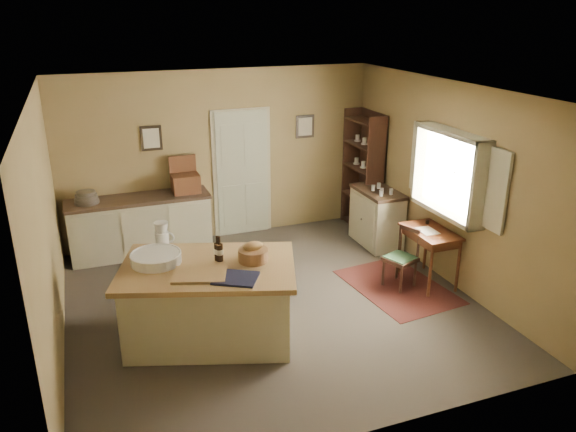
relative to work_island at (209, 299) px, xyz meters
name	(u,v)px	position (x,y,z in m)	size (l,w,h in m)	color
ground	(272,303)	(0.91, 0.47, -0.48)	(5.00, 5.00, 0.00)	#4A4239
wall_back	(220,156)	(0.91, 2.97, 0.87)	(5.00, 0.10, 2.70)	#8E784F
wall_front	(370,300)	(0.91, -2.03, 0.87)	(5.00, 0.10, 2.70)	#8E784F
wall_left	(46,232)	(-1.59, 0.47, 0.87)	(0.10, 5.00, 2.70)	#8E784F
wall_right	(446,183)	(3.41, 0.47, 0.87)	(0.10, 5.00, 2.70)	#8E784F
ceiling	(269,90)	(0.91, 0.47, 2.22)	(5.00, 5.00, 0.00)	silver
door	(242,172)	(1.26, 2.94, 0.57)	(0.97, 0.06, 2.11)	#B5B89B
framed_prints	(232,132)	(1.11, 2.95, 1.24)	(2.82, 0.02, 0.38)	black
window	(452,173)	(3.33, 0.27, 1.07)	(0.25, 1.99, 1.12)	#BFB599
work_island	(209,299)	(0.00, 0.00, 0.00)	(2.20, 1.78, 1.20)	#BFB599
sideboard	(141,224)	(-0.43, 2.67, 0.00)	(2.11, 0.60, 1.18)	#BFB599
rug	(397,287)	(2.66, 0.30, -0.48)	(1.10, 1.60, 0.01)	#4C1918
writing_desk	(430,237)	(3.11, 0.30, 0.18)	(0.51, 0.83, 0.82)	#3E1D0F
desk_chair	(400,259)	(2.69, 0.33, -0.08)	(0.37, 0.37, 0.80)	black
right_cabinet	(377,217)	(3.11, 1.74, -0.02)	(0.54, 0.96, 0.99)	#BFB599
shelving_unit	(365,171)	(3.26, 2.47, 0.51)	(0.34, 0.89, 1.99)	black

